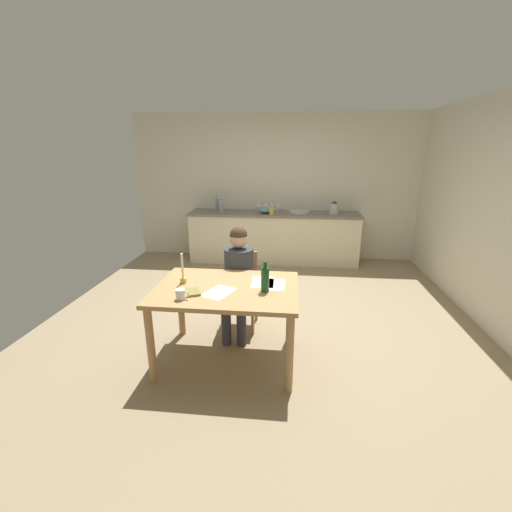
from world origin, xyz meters
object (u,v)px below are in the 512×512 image
Objects in this scene: mixing_bowl at (265,210)px; wine_glass_near_sink at (278,205)px; coffee_mug at (181,294)px; wine_glass_by_kettle at (271,205)px; chair_at_table at (241,286)px; candlestick at (183,275)px; book_magazine at (189,293)px; wine_glass_back_left at (266,205)px; wine_bottle_on_table at (265,279)px; sink_unit at (299,212)px; wine_glass_back_right at (259,205)px; bottle_vinegar at (221,205)px; bottle_oil at (217,204)px; person_seated at (238,274)px; stovetop_kettle at (334,208)px; teacup_on_counter at (272,211)px; dining_table at (227,297)px.

wine_glass_near_sink is at bearing 45.14° from mixing_bowl.
coffee_mug is 0.75× the size of wine_glass_by_kettle.
candlestick is at bearing -124.23° from chair_at_table.
wine_glass_back_left is at bearing 57.69° from book_magazine.
chair_at_table is at bearing 113.95° from wine_bottle_on_table.
sink_unit is 0.75m from wine_glass_back_right.
bottle_vinegar is at bearing 108.45° from wine_bottle_on_table.
bottle_oil reaches higher than sink_unit.
person_seated is 10.37× the size of coffee_mug.
coffee_mug is 3.60m from wine_glass_back_right.
person_seated is 2.77m from bottle_oil.
bottle_oil reaches higher than candlestick.
wine_glass_back_right is at bearing 180.00° from wine_glass_near_sink.
wine_glass_near_sink reaches higher than mixing_bowl.
stovetop_kettle is 1.43× the size of wine_glass_near_sink.
candlestick is at bearing -110.28° from sink_unit.
wine_glass_back_right reaches higher than teacup_on_counter.
candlestick is 3.53m from stovetop_kettle.
bottle_oil reaches higher than stovetop_kettle.
wine_glass_by_kettle is at bearing 56.10° from book_magazine.
teacup_on_counter is (0.02, -0.30, -0.06)m from wine_glass_by_kettle.
person_seated reaches higher than wine_glass_back_left.
mixing_bowl is 1.19m from stovetop_kettle.
coffee_mug is at bearing -100.36° from wine_glass_near_sink.
wine_bottle_on_table is 3.34m from wine_glass_by_kettle.
wine_glass_back_left reaches higher than coffee_mug.
wine_glass_back_left and wine_glass_back_right have the same top height.
wine_bottle_on_table is 3.45m from bottle_oil.
teacup_on_counter is at bearing -172.07° from stovetop_kettle.
wine_glass_by_kettle reaches higher than dining_table.
wine_glass_near_sink is at bearing 72.70° from teacup_on_counter.
chair_at_table is 2.64m from wine_glass_near_sink.
bottle_vinegar is at bearing -177.91° from sink_unit.
dining_table is 0.43m from wine_bottle_on_table.
dining_table is at bearing -93.58° from wine_glass_by_kettle.
stovetop_kettle is at bearing 2.87° from mixing_bowl.
stovetop_kettle is (1.29, 2.41, 0.52)m from chair_at_table.
wine_glass_back_right is (0.31, 3.58, 0.20)m from coffee_mug.
person_seated is 5.43× the size of stovetop_kettle.
stovetop_kettle is 1.43× the size of wine_glass_back_right.
bottle_oil is 0.91m from mixing_bowl.
mixing_bowl is (0.09, 2.35, 0.47)m from chair_at_table.
teacup_on_counter is at bearing -49.96° from wine_glass_back_right.
wine_glass_near_sink is at bearing 83.29° from chair_at_table.
teacup_on_counter is at bearing -6.45° from bottle_vinegar.
wine_glass_by_kettle reaches higher than book_magazine.
sink_unit is (0.35, 3.19, 0.04)m from wine_bottle_on_table.
wine_bottle_on_table is at bearing -14.62° from book_magazine.
wine_glass_near_sink and wine_glass_back_right have the same top height.
coffee_mug is 0.41× the size of wine_bottle_on_table.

